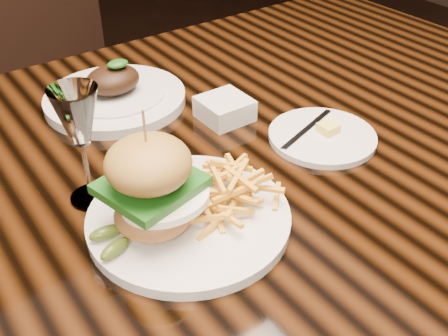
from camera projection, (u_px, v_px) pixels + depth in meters
dining_table at (177, 200)px, 0.83m from camera, size 1.60×0.90×0.75m
burger_plate at (181, 198)px, 0.64m from camera, size 0.26×0.26×0.18m
side_saucer at (322, 136)px, 0.83m from camera, size 0.17×0.17×0.02m
ramekin at (225, 109)px, 0.87m from camera, size 0.10×0.10×0.04m
wine_glass at (78, 121)px, 0.64m from camera, size 0.06×0.06×0.17m
far_dish at (115, 95)px, 0.92m from camera, size 0.25×0.25×0.08m
chair_far at (61, 65)px, 1.56m from camera, size 0.55×0.55×0.95m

